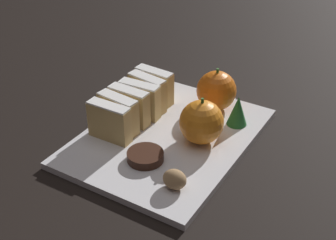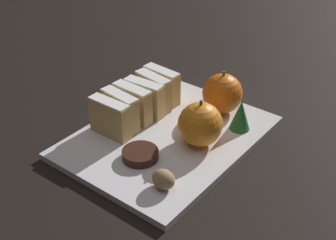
% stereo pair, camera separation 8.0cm
% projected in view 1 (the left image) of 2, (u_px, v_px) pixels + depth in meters
% --- Properties ---
extents(ground_plane, '(6.00, 6.00, 0.00)m').
position_uv_depth(ground_plane, '(168.00, 140.00, 0.82)').
color(ground_plane, black).
extents(serving_platter, '(0.27, 0.35, 0.01)m').
position_uv_depth(serving_platter, '(168.00, 137.00, 0.82)').
color(serving_platter, white).
rests_on(serving_platter, ground_plane).
extents(stollen_slice_front, '(0.08, 0.02, 0.07)m').
position_uv_depth(stollen_slice_front, '(109.00, 122.00, 0.79)').
color(stollen_slice_front, tan).
rests_on(stollen_slice_front, serving_platter).
extents(stollen_slice_second, '(0.08, 0.03, 0.07)m').
position_uv_depth(stollen_slice_second, '(118.00, 114.00, 0.81)').
color(stollen_slice_second, tan).
rests_on(stollen_slice_second, serving_platter).
extents(stollen_slice_third, '(0.08, 0.03, 0.07)m').
position_uv_depth(stollen_slice_third, '(129.00, 106.00, 0.83)').
color(stollen_slice_third, tan).
rests_on(stollen_slice_third, serving_platter).
extents(stollen_slice_fourth, '(0.08, 0.03, 0.07)m').
position_uv_depth(stollen_slice_fourth, '(140.00, 100.00, 0.85)').
color(stollen_slice_fourth, tan).
rests_on(stollen_slice_fourth, serving_platter).
extents(stollen_slice_fifth, '(0.08, 0.03, 0.07)m').
position_uv_depth(stollen_slice_fifth, '(147.00, 93.00, 0.88)').
color(stollen_slice_fifth, tan).
rests_on(stollen_slice_fifth, serving_platter).
extents(stollen_slice_sixth, '(0.08, 0.03, 0.07)m').
position_uv_depth(stollen_slice_sixth, '(154.00, 86.00, 0.90)').
color(stollen_slice_sixth, tan).
rests_on(stollen_slice_sixth, serving_platter).
extents(orange_near, '(0.08, 0.08, 0.08)m').
position_uv_depth(orange_near, '(201.00, 122.00, 0.78)').
color(orange_near, orange).
rests_on(orange_near, serving_platter).
extents(orange_far, '(0.08, 0.08, 0.08)m').
position_uv_depth(orange_far, '(216.00, 91.00, 0.87)').
color(orange_far, orange).
rests_on(orange_far, serving_platter).
extents(walnut, '(0.04, 0.03, 0.03)m').
position_uv_depth(walnut, '(175.00, 179.00, 0.69)').
color(walnut, '#9E7A51').
rests_on(walnut, serving_platter).
extents(chocolate_cookie, '(0.06, 0.06, 0.01)m').
position_uv_depth(chocolate_cookie, '(145.00, 156.00, 0.75)').
color(chocolate_cookie, '#381E14').
rests_on(chocolate_cookie, serving_platter).
extents(evergreen_sprig, '(0.04, 0.04, 0.06)m').
position_uv_depth(evergreen_sprig, '(238.00, 111.00, 0.83)').
color(evergreen_sprig, '#23662D').
rests_on(evergreen_sprig, serving_platter).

